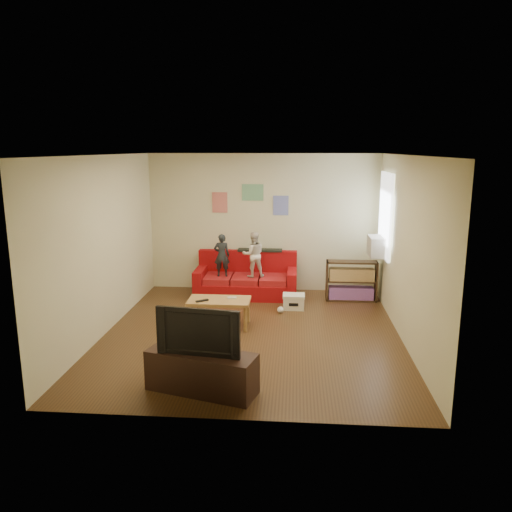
# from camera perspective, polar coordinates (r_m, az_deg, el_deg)

# --- Properties ---
(room_shell) EXTENTS (4.52, 5.02, 2.72)m
(room_shell) POSITION_cam_1_polar(r_m,az_deg,el_deg) (7.40, -0.49, 0.96)
(room_shell) COLOR #4D321A
(room_shell) RESTS_ON ground
(sofa) EXTENTS (1.94, 0.89, 0.85)m
(sofa) POSITION_cam_1_polar(r_m,az_deg,el_deg) (9.67, -1.09, -2.81)
(sofa) COLOR #980B0E
(sofa) RESTS_ON ground
(child_a) EXTENTS (0.32, 0.22, 0.82)m
(child_a) POSITION_cam_1_polar(r_m,az_deg,el_deg) (9.44, -3.93, 0.09)
(child_a) COLOR black
(child_a) RESTS_ON sofa
(child_b) EXTENTS (0.48, 0.42, 0.86)m
(child_b) POSITION_cam_1_polar(r_m,az_deg,el_deg) (9.37, -0.30, 0.17)
(child_b) COLOR beige
(child_b) RESTS_ON sofa
(coffee_table) EXTENTS (0.98, 0.54, 0.44)m
(coffee_table) POSITION_cam_1_polar(r_m,az_deg,el_deg) (7.99, -4.24, -5.41)
(coffee_table) COLOR #AF8346
(coffee_table) RESTS_ON ground
(remote) EXTENTS (0.20, 0.17, 0.02)m
(remote) POSITION_cam_1_polar(r_m,az_deg,el_deg) (7.90, -6.18, -5.10)
(remote) COLOR black
(remote) RESTS_ON coffee_table
(game_controller) EXTENTS (0.15, 0.06, 0.03)m
(game_controller) POSITION_cam_1_polar(r_m,az_deg,el_deg) (7.99, -2.77, -4.80)
(game_controller) COLOR white
(game_controller) RESTS_ON coffee_table
(bookshelf) EXTENTS (0.93, 0.28, 0.75)m
(bookshelf) POSITION_cam_1_polar(r_m,az_deg,el_deg) (9.49, 10.82, -3.03)
(bookshelf) COLOR #362514
(bookshelf) RESTS_ON ground
(window) EXTENTS (0.04, 1.08, 1.48)m
(window) POSITION_cam_1_polar(r_m,az_deg,el_deg) (9.09, 14.57, 4.54)
(window) COLOR white
(window) RESTS_ON room_shell
(ac_unit) EXTENTS (0.28, 0.55, 0.35)m
(ac_unit) POSITION_cam_1_polar(r_m,az_deg,el_deg) (9.16, 13.65, 1.09)
(ac_unit) COLOR #B7B2A3
(ac_unit) RESTS_ON window
(artwork_left) EXTENTS (0.30, 0.01, 0.40)m
(artwork_left) POSITION_cam_1_polar(r_m,az_deg,el_deg) (9.88, -4.16, 6.13)
(artwork_left) COLOR #D87266
(artwork_left) RESTS_ON room_shell
(artwork_center) EXTENTS (0.42, 0.01, 0.32)m
(artwork_center) POSITION_cam_1_polar(r_m,az_deg,el_deg) (9.79, -0.39, 7.27)
(artwork_center) COLOR #72B27F
(artwork_center) RESTS_ON room_shell
(artwork_right) EXTENTS (0.30, 0.01, 0.38)m
(artwork_right) POSITION_cam_1_polar(r_m,az_deg,el_deg) (9.78, 2.84, 5.78)
(artwork_right) COLOR #727FCC
(artwork_right) RESTS_ON room_shell
(file_box) EXTENTS (0.38, 0.29, 0.26)m
(file_box) POSITION_cam_1_polar(r_m,az_deg,el_deg) (8.90, 4.33, -5.20)
(file_box) COLOR white
(file_box) RESTS_ON ground
(tv_stand) EXTENTS (1.36, 0.77, 0.48)m
(tv_stand) POSITION_cam_1_polar(r_m,az_deg,el_deg) (6.01, -6.22, -13.03)
(tv_stand) COLOR #311D17
(tv_stand) RESTS_ON ground
(television) EXTENTS (0.99, 0.26, 0.56)m
(television) POSITION_cam_1_polar(r_m,az_deg,el_deg) (5.80, -6.34, -8.33)
(television) COLOR black
(television) RESTS_ON tv_stand
(tissue) EXTENTS (0.14, 0.14, 0.11)m
(tissue) POSITION_cam_1_polar(r_m,az_deg,el_deg) (8.69, 2.82, -6.16)
(tissue) COLOR silver
(tissue) RESTS_ON ground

